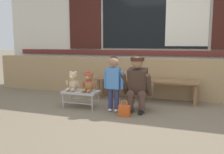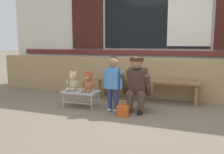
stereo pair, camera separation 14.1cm
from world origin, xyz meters
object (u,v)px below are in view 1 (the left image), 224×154
at_px(teddy_bear_plain, 73,82).
at_px(handbag_on_ground, 124,110).
at_px(child_standing, 114,77).
at_px(small_display_bench, 81,93).
at_px(adult_crouching, 138,84).
at_px(teddy_bear_with_hat, 89,82).
at_px(wooden_bench_long, 145,83).

relative_size(teddy_bear_plain, handbag_on_ground, 1.34).
bearing_deg(child_standing, small_display_bench, 173.98).
bearing_deg(handbag_on_ground, small_display_bench, 162.88).
xyz_separation_m(small_display_bench, adult_crouching, (1.05, 0.08, 0.21)).
bearing_deg(teddy_bear_plain, teddy_bear_with_hat, 0.13).
xyz_separation_m(adult_crouching, handbag_on_ground, (-0.14, -0.36, -0.38)).
relative_size(teddy_bear_plain, child_standing, 0.38).
bearing_deg(handbag_on_ground, teddy_bear_plain, 165.24).
relative_size(small_display_bench, teddy_bear_plain, 1.76).
distance_m(wooden_bench_long, teddy_bear_with_hat, 1.23).
relative_size(teddy_bear_with_hat, handbag_on_ground, 1.34).
bearing_deg(small_display_bench, teddy_bear_with_hat, 0.77).
relative_size(small_display_bench, child_standing, 0.67).
xyz_separation_m(teddy_bear_with_hat, adult_crouching, (0.89, 0.08, 0.01)).
bearing_deg(wooden_bench_long, teddy_bear_plain, -143.86).
xyz_separation_m(teddy_bear_plain, child_standing, (0.82, -0.07, 0.13)).
height_order(teddy_bear_plain, teddy_bear_with_hat, same).
relative_size(small_display_bench, handbag_on_ground, 2.35).
distance_m(small_display_bench, adult_crouching, 1.08).
bearing_deg(teddy_bear_with_hat, child_standing, -8.17).
distance_m(child_standing, handbag_on_ground, 0.60).
bearing_deg(wooden_bench_long, small_display_bench, -139.78).
distance_m(teddy_bear_plain, child_standing, 0.83).
xyz_separation_m(teddy_bear_plain, adult_crouching, (1.21, 0.08, 0.02)).
height_order(wooden_bench_long, adult_crouching, adult_crouching).
distance_m(teddy_bear_with_hat, child_standing, 0.52).
bearing_deg(child_standing, adult_crouching, 20.76).
bearing_deg(adult_crouching, teddy_bear_with_hat, -175.03).
distance_m(teddy_bear_with_hat, adult_crouching, 0.90).
distance_m(wooden_bench_long, handbag_on_ground, 1.19).
height_order(teddy_bear_plain, child_standing, child_standing).
relative_size(adult_crouching, handbag_on_ground, 3.49).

